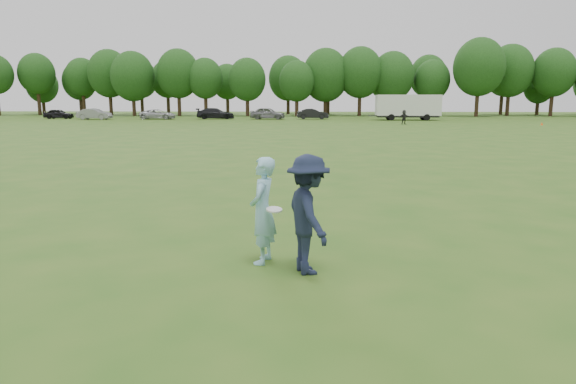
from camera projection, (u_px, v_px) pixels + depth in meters
The scene contains 14 objects.
ground at pixel (237, 277), 8.14m from camera, with size 200.00×200.00×0.00m, color #2D5919.
thrower at pixel (263, 211), 8.71m from camera, with size 0.67×0.44×1.83m, color #94D0E5.
defender at pixel (308, 214), 8.20m from camera, with size 1.25×0.72×1.93m, color #192138.
player_far_d at pixel (404, 117), 54.96m from camera, with size 1.42×0.45×1.53m, color #2A2A2A.
car_a at pixel (59, 114), 69.71m from camera, with size 1.55×3.86×1.31m, color black.
car_b at pixel (95, 114), 67.10m from camera, with size 1.52×4.35×1.43m, color gray.
car_c at pixel (158, 114), 67.92m from camera, with size 2.16×4.69×1.30m, color #B7B6BB.
car_d at pixel (215, 114), 68.85m from camera, with size 2.05×5.04×1.46m, color black.
car_e at pixel (268, 113), 67.77m from camera, with size 1.86×4.62×1.57m, color slate.
car_f at pixel (313, 114), 68.29m from camera, with size 1.47×4.21×1.39m, color black.
field_cone at pixel (542, 124), 53.30m from camera, with size 0.28×0.28×0.30m, color #FF4D0D.
disc_in_play at pixel (274, 210), 8.49m from camera, with size 0.29×0.29×0.08m.
cargo_trailer at pixel (408, 106), 65.21m from camera, with size 9.00×2.75×3.20m.
treeline at pixel (325, 76), 82.39m from camera, with size 130.35×18.39×11.74m.
Camera 1 is at (1.21, -7.71, 2.80)m, focal length 32.00 mm.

